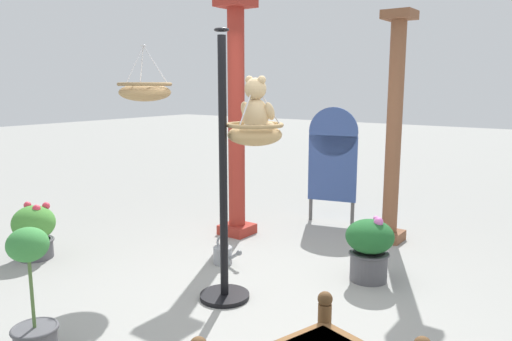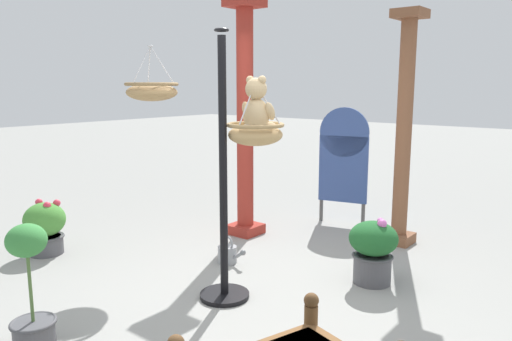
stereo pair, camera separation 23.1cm
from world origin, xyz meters
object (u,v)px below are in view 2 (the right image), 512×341
at_px(hanging_basket_with_teddy, 255,133).
at_px(watering_can, 228,254).
at_px(potted_plant_bushy_green, 31,291).
at_px(teddy_bear, 257,108).
at_px(hanging_basket_left_high, 152,91).
at_px(display_pole_central, 224,221).
at_px(potted_plant_tall_leafy, 373,249).
at_px(display_sign_board, 344,156).
at_px(greenhouse_pillar_left, 245,125).
at_px(potted_plant_flowering_red, 45,227).
at_px(greenhouse_pillar_right, 404,135).

xyz_separation_m(hanging_basket_with_teddy, watering_can, (-0.70, 0.40, -1.36)).
bearing_deg(potted_plant_bushy_green, teddy_bear, 69.70).
bearing_deg(potted_plant_bushy_green, hanging_basket_left_high, 113.96).
height_order(teddy_bear, watering_can, teddy_bear).
bearing_deg(display_pole_central, hanging_basket_left_high, 166.27).
bearing_deg(display_pole_central, teddy_bear, 61.23).
bearing_deg(display_pole_central, potted_plant_tall_leafy, 52.40).
relative_size(display_sign_board, watering_can, 4.51).
xyz_separation_m(greenhouse_pillar_left, potted_plant_flowering_red, (-1.24, -1.98, -1.07)).
relative_size(display_pole_central, watering_can, 6.62).
height_order(teddy_bear, potted_plant_flowering_red, teddy_bear).
xyz_separation_m(teddy_bear, potted_plant_flowering_red, (-2.48, -0.69, -1.36)).
relative_size(teddy_bear, greenhouse_pillar_left, 0.17).
distance_m(teddy_bear, hanging_basket_left_high, 1.45).
xyz_separation_m(hanging_basket_with_teddy, greenhouse_pillar_left, (-1.23, 1.32, -0.07)).
xyz_separation_m(display_pole_central, greenhouse_pillar_right, (0.58, 2.44, 0.59)).
relative_size(potted_plant_flowering_red, display_sign_board, 0.39).
relative_size(display_pole_central, hanging_basket_with_teddy, 4.29).
distance_m(teddy_bear, greenhouse_pillar_left, 1.81).
bearing_deg(watering_can, greenhouse_pillar_right, 57.59).
bearing_deg(potted_plant_tall_leafy, hanging_basket_left_high, -159.40).
bearing_deg(display_sign_board, potted_plant_bushy_green, -91.76).
xyz_separation_m(hanging_basket_left_high, greenhouse_pillar_right, (1.88, 2.12, -0.51)).
relative_size(greenhouse_pillar_right, watering_can, 7.70).
xyz_separation_m(display_pole_central, teddy_bear, (0.15, 0.27, 0.96)).
bearing_deg(display_pole_central, watering_can, 130.20).
relative_size(hanging_basket_left_high, greenhouse_pillar_left, 0.20).
distance_m(display_pole_central, hanging_basket_left_high, 1.73).
relative_size(potted_plant_bushy_green, watering_can, 2.62).
distance_m(display_pole_central, greenhouse_pillar_right, 2.57).
bearing_deg(greenhouse_pillar_right, potted_plant_flowering_red, -135.58).
distance_m(hanging_basket_with_teddy, greenhouse_pillar_left, 1.81).
distance_m(greenhouse_pillar_left, display_sign_board, 1.46).
bearing_deg(potted_plant_bushy_green, display_pole_central, 71.39).
bearing_deg(potted_plant_flowering_red, potted_plant_bushy_green, -30.21).
relative_size(potted_plant_flowering_red, potted_plant_bushy_green, 0.67).
distance_m(hanging_basket_with_teddy, potted_plant_tall_leafy, 1.60).
distance_m(display_pole_central, potted_plant_tall_leafy, 1.48).
relative_size(teddy_bear, potted_plant_flowering_red, 0.78).
height_order(teddy_bear, potted_plant_tall_leafy, teddy_bear).
height_order(teddy_bear, display_sign_board, teddy_bear).
distance_m(hanging_basket_with_teddy, potted_plant_bushy_green, 2.11).
xyz_separation_m(display_pole_central, watering_can, (-0.55, 0.65, -0.60)).
relative_size(greenhouse_pillar_left, display_sign_board, 1.82).
bearing_deg(teddy_bear, hanging_basket_with_teddy, -90.00).
bearing_deg(potted_plant_tall_leafy, greenhouse_pillar_right, 102.48).
bearing_deg(greenhouse_pillar_right, greenhouse_pillar_left, -152.48).
height_order(hanging_basket_left_high, potted_plant_bushy_green, hanging_basket_left_high).
distance_m(teddy_bear, potted_plant_bushy_green, 2.24).
height_order(potted_plant_flowering_red, display_sign_board, display_sign_board).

